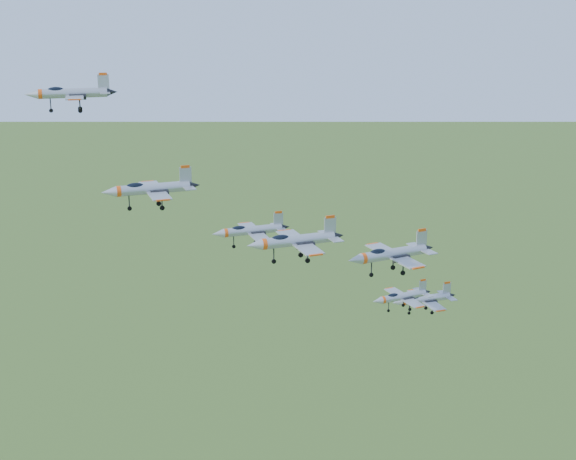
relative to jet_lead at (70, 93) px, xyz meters
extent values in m
cylinder|color=#9CA0A8|center=(0.40, 0.00, -0.03)|extent=(10.14, 1.47, 1.46)
cone|color=#9CA0A8|center=(-5.68, 0.00, -0.03)|extent=(2.03, 1.47, 1.46)
cone|color=black|center=(6.26, 0.00, -0.03)|extent=(1.58, 1.25, 1.25)
ellipsoid|color=black|center=(-2.08, 0.00, 0.52)|extent=(2.48, 1.05, 0.93)
cube|color=#9CA0A8|center=(0.63, -3.15, -0.32)|extent=(2.59, 4.96, 0.16)
cube|color=#9CA0A8|center=(0.63, 3.16, -0.32)|extent=(2.59, 4.96, 0.16)
cube|color=#9CA0A8|center=(5.02, 0.00, 1.49)|extent=(1.69, 0.14, 2.37)
cube|color=#F05010|center=(5.02, 0.00, 2.73)|extent=(1.24, 0.16, 0.39)
cylinder|color=#9CA0A8|center=(10.17, -19.97, -10.80)|extent=(10.01, 2.39, 1.43)
cone|color=#9CA0A8|center=(4.25, -20.55, -10.80)|extent=(2.11, 1.62, 1.43)
cone|color=black|center=(15.88, -19.41, -10.80)|extent=(1.65, 1.36, 1.22)
ellipsoid|color=black|center=(7.76, -20.21, -10.26)|extent=(2.51, 1.26, 0.91)
cube|color=#9CA0A8|center=(10.69, -23.02, -11.08)|extent=(3.00, 5.07, 0.15)
cube|color=#9CA0A8|center=(10.09, -16.88, -11.08)|extent=(3.00, 5.07, 0.15)
cube|color=#9CA0A8|center=(14.67, -19.53, -9.31)|extent=(1.66, 0.29, 2.31)
cube|color=#F05010|center=(14.67, -19.53, -8.10)|extent=(1.22, 0.27, 0.39)
cylinder|color=#9CA0A8|center=(26.30, -35.52, -14.66)|extent=(9.57, 2.43, 1.37)
cone|color=#9CA0A8|center=(20.65, -36.16, -14.66)|extent=(2.04, 1.57, 1.37)
cone|color=black|center=(31.74, -34.91, -14.66)|extent=(1.60, 1.32, 1.16)
ellipsoid|color=black|center=(24.00, -35.78, -14.14)|extent=(2.41, 1.24, 0.87)
cube|color=#9CA0A8|center=(26.84, -38.43, -14.92)|extent=(2.93, 4.88, 0.15)
cube|color=#9CA0A8|center=(26.18, -32.57, -14.92)|extent=(2.93, 4.88, 0.15)
cube|color=#9CA0A8|center=(30.59, -35.04, -13.24)|extent=(1.58, 0.30, 2.21)
cube|color=#F05010|center=(30.59, -35.04, -12.08)|extent=(1.17, 0.28, 0.37)
cylinder|color=#9CA0A8|center=(25.46, -12.10, -20.10)|extent=(9.18, 2.13, 1.31)
cone|color=#9CA0A8|center=(20.03, -12.59, -20.10)|extent=(1.93, 1.47, 1.31)
cone|color=black|center=(30.69, -11.63, -20.10)|extent=(1.51, 1.24, 1.12)
ellipsoid|color=black|center=(23.25, -12.30, -19.61)|extent=(2.30, 1.14, 0.83)
cube|color=#9CA0A8|center=(25.92, -14.90, -20.35)|extent=(2.71, 4.64, 0.14)
cube|color=#9CA0A8|center=(25.41, -9.26, -20.35)|extent=(2.71, 4.64, 0.14)
cube|color=#9CA0A8|center=(29.59, -11.73, -18.74)|extent=(1.52, 0.26, 2.12)
cube|color=#F05010|center=(29.59, -11.73, -17.63)|extent=(1.12, 0.24, 0.35)
cylinder|color=#9CA0A8|center=(40.40, -31.92, -18.71)|extent=(9.98, 3.39, 1.43)
cone|color=#9CA0A8|center=(34.58, -33.11, -18.71)|extent=(2.23, 1.80, 1.43)
cone|color=black|center=(46.00, -30.77, -18.71)|extent=(1.75, 1.50, 1.22)
ellipsoid|color=black|center=(38.03, -32.40, -18.17)|extent=(2.58, 1.49, 0.91)
cube|color=#9CA0A8|center=(41.23, -34.89, -18.98)|extent=(3.45, 5.25, 0.15)
cube|color=#9CA0A8|center=(39.99, -28.86, -18.98)|extent=(3.45, 5.25, 0.15)
cube|color=#9CA0A8|center=(44.81, -31.01, -17.22)|extent=(1.64, 0.46, 2.31)
cube|color=#F05010|center=(44.81, -31.01, -16.01)|extent=(1.22, 0.39, 0.38)
cylinder|color=#9CA0A8|center=(48.38, -17.23, -31.12)|extent=(7.98, 2.59, 1.14)
cone|color=#9CA0A8|center=(43.72, -18.12, -31.12)|extent=(1.77, 1.42, 1.14)
cone|color=black|center=(52.86, -16.38, -31.12)|extent=(1.39, 1.18, 0.97)
ellipsoid|color=black|center=(46.48, -17.59, -30.69)|extent=(2.05, 1.17, 0.72)
cube|color=#9CA0A8|center=(49.01, -19.62, -31.34)|extent=(2.70, 4.17, 0.12)
cube|color=#9CA0A8|center=(48.09, -14.79, -31.34)|extent=(2.70, 4.17, 0.12)
cube|color=#9CA0A8|center=(51.91, -16.56, -29.94)|extent=(1.31, 0.35, 1.84)
cube|color=#F05010|center=(51.91, -16.56, -28.97)|extent=(0.97, 0.30, 0.31)
cylinder|color=#9CA0A8|center=(54.98, -11.09, -34.54)|extent=(8.85, 1.95, 1.27)
cone|color=#9CA0A8|center=(49.73, -11.50, -34.54)|extent=(1.85, 1.40, 1.27)
cone|color=black|center=(60.04, -10.69, -34.54)|extent=(1.45, 1.18, 1.08)
ellipsoid|color=black|center=(52.84, -11.25, -34.06)|extent=(2.21, 1.08, 0.80)
cube|color=#9CA0A8|center=(55.39, -13.79, -34.78)|extent=(2.57, 4.46, 0.14)
cube|color=#9CA0A8|center=(54.96, -8.35, -34.78)|extent=(2.57, 4.46, 0.14)
cube|color=#9CA0A8|center=(58.97, -10.77, -33.22)|extent=(1.47, 0.23, 2.05)
cube|color=#F05010|center=(58.97, -10.77, -32.15)|extent=(1.08, 0.22, 0.34)
camera|label=1|loc=(1.88, -126.53, 14.84)|focal=50.00mm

